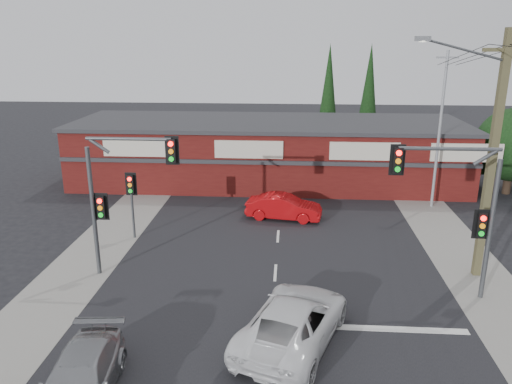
# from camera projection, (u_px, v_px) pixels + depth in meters

# --- Properties ---
(ground) EXTENTS (120.00, 120.00, 0.00)m
(ground) POSITION_uv_depth(u_px,v_px,m) (273.00, 303.00, 18.91)
(ground) COLOR black
(ground) RESTS_ON ground
(road_strip) EXTENTS (14.00, 70.00, 0.01)m
(road_strip) POSITION_uv_depth(u_px,v_px,m) (277.00, 250.00, 23.67)
(road_strip) COLOR black
(road_strip) RESTS_ON ground
(verge_left) EXTENTS (3.00, 70.00, 0.02)m
(verge_left) POSITION_uv_depth(u_px,v_px,m) (102.00, 245.00, 24.24)
(verge_left) COLOR gray
(verge_left) RESTS_ON ground
(verge_right) EXTENTS (3.00, 70.00, 0.02)m
(verge_right) POSITION_uv_depth(u_px,v_px,m) (460.00, 255.00, 23.10)
(verge_right) COLOR gray
(verge_right) RESTS_ON ground
(stop_line) EXTENTS (6.50, 0.35, 0.01)m
(stop_line) POSITION_uv_depth(u_px,v_px,m) (373.00, 328.00, 17.24)
(stop_line) COLOR silver
(stop_line) RESTS_ON ground
(white_suv) EXTENTS (4.30, 6.13, 1.55)m
(white_suv) POSITION_uv_depth(u_px,v_px,m) (293.00, 321.00, 16.29)
(white_suv) COLOR white
(white_suv) RESTS_ON ground
(silver_suv) EXTENTS (2.27, 4.71, 1.32)m
(silver_suv) POSITION_uv_depth(u_px,v_px,m) (79.00, 381.00, 13.63)
(silver_suv) COLOR #929496
(silver_suv) RESTS_ON ground
(red_sedan) EXTENTS (4.31, 2.08, 1.36)m
(red_sedan) POSITION_uv_depth(u_px,v_px,m) (284.00, 207.00, 27.56)
(red_sedan) COLOR #AF0A0E
(red_sedan) RESTS_ON ground
(lane_dashes) EXTENTS (0.12, 42.70, 0.01)m
(lane_dashes) POSITION_uv_depth(u_px,v_px,m) (275.00, 273.00, 21.33)
(lane_dashes) COLOR silver
(lane_dashes) RESTS_ON ground
(shop_building) EXTENTS (27.30, 8.40, 4.22)m
(shop_building) POSITION_uv_depth(u_px,v_px,m) (268.00, 151.00, 34.53)
(shop_building) COLOR #450F0D
(shop_building) RESTS_ON ground
(conifer_near) EXTENTS (1.80, 1.80, 9.25)m
(conifer_near) POSITION_uv_depth(u_px,v_px,m) (328.00, 92.00, 39.93)
(conifer_near) COLOR #2D2116
(conifer_near) RESTS_ON ground
(conifer_far) EXTENTS (1.80, 1.80, 9.25)m
(conifer_far) POSITION_uv_depth(u_px,v_px,m) (369.00, 90.00, 41.60)
(conifer_far) COLOR #2D2116
(conifer_far) RESTS_ON ground
(traffic_mast_left) EXTENTS (3.77, 0.27, 5.97)m
(traffic_mast_left) POSITION_uv_depth(u_px,v_px,m) (117.00, 186.00, 20.08)
(traffic_mast_left) COLOR #47494C
(traffic_mast_left) RESTS_ON ground
(traffic_mast_right) EXTENTS (3.96, 0.27, 5.97)m
(traffic_mast_right) POSITION_uv_depth(u_px,v_px,m) (463.00, 200.00, 18.24)
(traffic_mast_right) COLOR #47494C
(traffic_mast_right) RESTS_ON ground
(pedestal_signal) EXTENTS (0.55, 0.27, 3.38)m
(pedestal_signal) POSITION_uv_depth(u_px,v_px,m) (131.00, 192.00, 24.40)
(pedestal_signal) COLOR #47494C
(pedestal_signal) RESTS_ON ground
(utility_pole) EXTENTS (4.38, 0.59, 10.00)m
(utility_pole) POSITION_uv_depth(u_px,v_px,m) (490.00, 150.00, 19.60)
(utility_pole) COLOR brown
(utility_pole) RESTS_ON ground
(steel_pole) EXTENTS (1.20, 0.16, 9.00)m
(steel_pole) POSITION_uv_depth(u_px,v_px,m) (440.00, 128.00, 28.35)
(steel_pole) COLOR gray
(steel_pole) RESTS_ON ground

